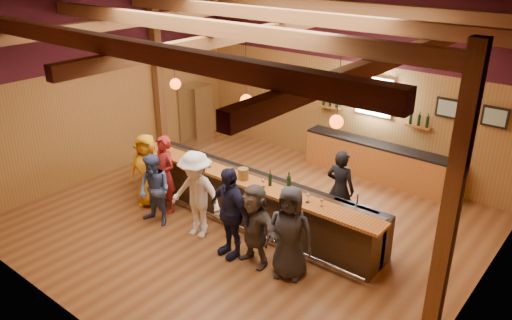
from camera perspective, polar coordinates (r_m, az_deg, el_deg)
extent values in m
plane|color=brown|center=(10.77, -1.01, -7.11)|extent=(9.00, 9.00, 0.00)
cube|color=brown|center=(13.01, 10.41, 8.70)|extent=(9.00, 0.04, 4.50)
cube|color=brown|center=(7.46, -21.29, -3.84)|extent=(9.00, 0.04, 4.50)
cube|color=brown|center=(13.05, -16.59, 8.17)|extent=(0.04, 8.00, 4.50)
cube|color=brown|center=(7.93, 24.73, -2.80)|extent=(0.04, 8.00, 4.50)
cube|color=brown|center=(9.33, -1.21, 17.46)|extent=(9.00, 8.00, 0.04)
cube|color=#390F17|center=(12.72, 10.84, 14.79)|extent=(9.00, 0.01, 1.70)
cube|color=#390F17|center=(12.77, -17.27, 14.21)|extent=(0.01, 8.00, 1.70)
cube|color=#390F17|center=(7.48, 26.37, 6.94)|extent=(0.01, 8.00, 1.70)
cube|color=brown|center=(13.82, -11.13, 9.50)|extent=(0.22, 0.22, 4.50)
cube|color=brown|center=(7.08, 21.36, -5.33)|extent=(0.22, 0.22, 4.50)
cube|color=brown|center=(7.35, -16.78, 12.55)|extent=(8.80, 0.20, 0.25)
cube|color=brown|center=(8.63, -5.62, 14.87)|extent=(8.80, 0.20, 0.25)
cube|color=brown|center=(10.14, 2.59, 16.21)|extent=(8.80, 0.20, 0.25)
cube|color=brown|center=(11.80, 8.64, 16.99)|extent=(8.80, 0.20, 0.25)
cube|color=brown|center=(11.54, -13.09, 15.28)|extent=(0.18, 7.80, 0.22)
cube|color=brown|center=(9.40, -1.18, 14.13)|extent=(0.18, 7.80, 0.22)
cube|color=brown|center=(7.84, 16.20, 11.38)|extent=(0.18, 7.80, 0.22)
cube|color=black|center=(10.51, -1.03, -4.64)|extent=(6.00, 0.60, 1.05)
cube|color=#984F1B|center=(10.14, -1.71, -2.24)|extent=(6.30, 0.50, 0.06)
cube|color=black|center=(10.59, 0.27, -1.98)|extent=(6.00, 0.48, 0.05)
cube|color=black|center=(10.80, 0.27, -4.25)|extent=(6.00, 0.48, 0.90)
cube|color=silver|center=(9.63, 9.65, -5.39)|extent=(0.45, 0.40, 0.14)
cube|color=silver|center=(9.43, 12.29, -6.27)|extent=(0.45, 0.40, 0.14)
cylinder|color=silver|center=(10.42, -2.51, -7.30)|extent=(6.00, 0.06, 0.06)
cube|color=#984F1B|center=(12.84, 13.89, -0.31)|extent=(4.00, 0.50, 0.90)
cube|color=black|center=(12.67, 14.09, 1.66)|extent=(4.00, 0.52, 0.05)
cube|color=silver|center=(12.67, 13.41, 7.12)|extent=(0.95, 0.08, 0.95)
cube|color=white|center=(12.63, 13.31, 7.07)|extent=(0.78, 0.01, 0.78)
cube|color=black|center=(13.59, 5.79, 8.93)|extent=(0.55, 0.04, 0.45)
cube|color=silver|center=(13.57, 5.73, 8.91)|extent=(0.45, 0.01, 0.35)
cube|color=black|center=(12.02, 21.11, 5.55)|extent=(0.55, 0.04, 0.45)
cube|color=silver|center=(12.00, 21.07, 5.53)|extent=(0.45, 0.01, 0.35)
cube|color=black|center=(11.78, 25.67, 4.45)|extent=(0.55, 0.04, 0.45)
cube|color=silver|center=(11.76, 25.64, 4.42)|extent=(0.45, 0.01, 0.35)
cube|color=#984F1B|center=(13.28, 8.43, 5.99)|extent=(0.60, 0.18, 0.04)
cylinder|color=black|center=(13.34, 7.73, 6.78)|extent=(0.07, 0.07, 0.26)
cylinder|color=black|center=(13.24, 8.47, 6.61)|extent=(0.07, 0.07, 0.26)
cylinder|color=black|center=(13.15, 9.22, 6.44)|extent=(0.07, 0.07, 0.26)
cube|color=#984F1B|center=(12.31, 18.04, 3.68)|extent=(0.60, 0.18, 0.04)
cylinder|color=black|center=(12.33, 17.27, 4.54)|extent=(0.07, 0.07, 0.26)
cylinder|color=black|center=(12.27, 18.12, 4.34)|extent=(0.07, 0.07, 0.26)
cylinder|color=black|center=(12.20, 18.99, 4.12)|extent=(0.07, 0.07, 0.26)
cylinder|color=black|center=(10.89, -9.42, 11.76)|extent=(0.01, 0.01, 1.25)
sphere|color=#FF420C|center=(11.03, -9.21, 8.58)|extent=(0.24, 0.24, 0.24)
cylinder|color=black|center=(9.52, -1.15, 10.41)|extent=(0.01, 0.01, 1.25)
sphere|color=#FF420C|center=(9.68, -1.12, 6.80)|extent=(0.24, 0.24, 0.24)
cylinder|color=black|center=(8.41, 9.46, 8.36)|extent=(0.01, 0.01, 1.25)
sphere|color=#FF420C|center=(8.59, 9.19, 4.33)|extent=(0.24, 0.24, 0.24)
cube|color=silver|center=(14.71, -6.84, 5.14)|extent=(0.70, 0.70, 1.80)
imported|color=orange|center=(11.38, -12.31, -1.15)|extent=(0.98, 0.88, 1.68)
imported|color=maroon|center=(11.01, -10.38, -1.64)|extent=(0.68, 0.49, 1.75)
imported|color=#425284|center=(10.57, -11.53, -3.42)|extent=(0.80, 0.65, 1.56)
imported|color=white|center=(9.96, -6.85, -3.96)|extent=(1.26, 0.83, 1.83)
imported|color=#1C1C38|center=(9.29, -3.03, -5.99)|extent=(1.13, 0.62, 1.82)
imported|color=#504840|center=(9.09, -0.22, -7.44)|extent=(1.53, 0.66, 1.60)
imported|color=#29292C|center=(8.75, 3.88, -8.30)|extent=(0.99, 0.80, 1.74)
imported|color=black|center=(10.41, 9.59, -3.27)|extent=(0.64, 0.44, 1.70)
cylinder|color=brown|center=(10.03, -1.48, -1.61)|extent=(0.22, 0.22, 0.23)
cylinder|color=black|center=(9.77, 1.61, -2.30)|extent=(0.07, 0.07, 0.24)
cylinder|color=black|center=(9.70, 1.62, -1.43)|extent=(0.02, 0.02, 0.08)
cylinder|color=black|center=(9.59, 3.76, -2.72)|extent=(0.08, 0.08, 0.28)
cylinder|color=black|center=(9.51, 3.79, -1.69)|extent=(0.03, 0.03, 0.10)
cylinder|color=silver|center=(11.67, -11.00, 1.06)|extent=(0.07, 0.07, 0.01)
cylinder|color=silver|center=(11.65, -11.03, 1.32)|extent=(0.01, 0.01, 0.11)
sphere|color=silver|center=(11.62, -11.06, 1.71)|extent=(0.08, 0.08, 0.08)
cylinder|color=silver|center=(11.51, -10.00, 0.81)|extent=(0.07, 0.07, 0.01)
cylinder|color=silver|center=(11.49, -10.02, 1.04)|extent=(0.01, 0.01, 0.10)
sphere|color=silver|center=(11.46, -10.05, 1.41)|extent=(0.08, 0.08, 0.08)
cylinder|color=silver|center=(11.02, -6.68, -0.03)|extent=(0.07, 0.07, 0.01)
cylinder|color=silver|center=(10.99, -6.70, 0.22)|extent=(0.01, 0.01, 0.10)
sphere|color=silver|center=(10.96, -6.72, 0.60)|extent=(0.08, 0.08, 0.08)
cylinder|color=silver|center=(10.67, -5.35, -0.78)|extent=(0.08, 0.08, 0.01)
cylinder|color=silver|center=(10.64, -5.36, -0.49)|extent=(0.01, 0.01, 0.11)
sphere|color=silver|center=(10.61, -5.38, -0.05)|extent=(0.09, 0.09, 0.09)
cylinder|color=silver|center=(10.27, -2.93, -1.69)|extent=(0.07, 0.07, 0.01)
cylinder|color=silver|center=(10.25, -2.93, -1.41)|extent=(0.01, 0.01, 0.10)
sphere|color=silver|center=(10.21, -2.94, -0.99)|extent=(0.08, 0.08, 0.08)
cylinder|color=silver|center=(9.75, 0.83, -3.10)|extent=(0.07, 0.07, 0.01)
cylinder|color=silver|center=(9.73, 0.83, -2.81)|extent=(0.01, 0.01, 0.10)
sphere|color=silver|center=(9.69, 0.83, -2.36)|extent=(0.08, 0.08, 0.08)
cylinder|color=silver|center=(9.24, 5.92, -4.81)|extent=(0.08, 0.08, 0.01)
cylinder|color=silver|center=(9.21, 5.93, -4.49)|extent=(0.01, 0.01, 0.11)
sphere|color=silver|center=(9.17, 5.95, -3.99)|extent=(0.09, 0.09, 0.09)
cylinder|color=silver|center=(9.14, 7.49, -5.24)|extent=(0.06, 0.06, 0.01)
cylinder|color=silver|center=(9.12, 7.51, -4.97)|extent=(0.01, 0.01, 0.09)
sphere|color=silver|center=(9.08, 7.53, -4.56)|extent=(0.07, 0.07, 0.07)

